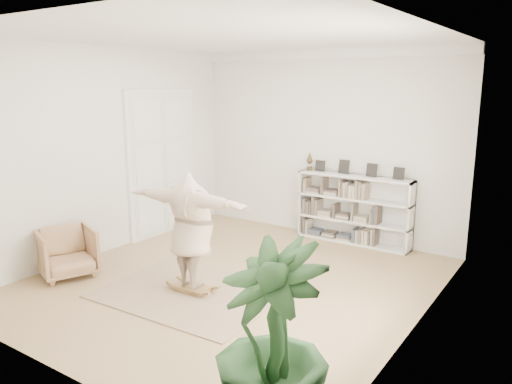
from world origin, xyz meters
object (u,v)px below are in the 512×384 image
at_px(bookshelf, 353,210).
at_px(houseplant, 271,343).
at_px(armchair, 67,252).
at_px(rocker_board, 193,287).
at_px(person, 191,228).

relative_size(bookshelf, houseplant, 1.28).
bearing_deg(houseplant, armchair, 164.32).
relative_size(rocker_board, person, 0.27).
relative_size(armchair, houseplant, 0.48).
xyz_separation_m(bookshelf, armchair, (-3.04, -4.08, -0.26)).
height_order(bookshelf, houseplant, houseplant).
xyz_separation_m(armchair, person, (2.06, 0.60, 0.59)).
distance_m(bookshelf, houseplant, 5.59).
bearing_deg(bookshelf, person, -105.82).
bearing_deg(houseplant, rocker_board, 143.27).
xyz_separation_m(rocker_board, person, (-0.00, -0.00, 0.90)).
bearing_deg(person, houseplant, 141.32).
distance_m(armchair, houseplant, 4.80).
relative_size(bookshelf, person, 1.07).
relative_size(bookshelf, armchair, 2.64).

